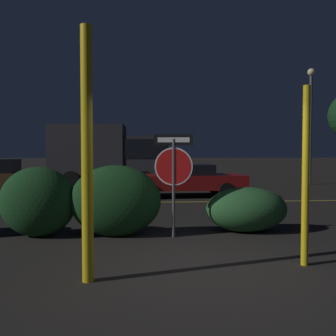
{
  "coord_description": "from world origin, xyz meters",
  "views": [
    {
      "loc": [
        -0.98,
        -5.26,
        1.71
      ],
      "look_at": [
        -0.2,
        5.25,
        1.29
      ],
      "focal_mm": 40.0,
      "sensor_mm": 36.0,
      "label": 1
    }
  ],
  "objects_px": {
    "passing_car_2": "(185,180)",
    "delivery_truck": "(111,154)",
    "hedge_bush_1": "(38,202)",
    "street_lamp": "(311,113)",
    "stop_sign": "(174,166)",
    "yellow_pole_left": "(87,155)",
    "hedge_bush_3": "(247,209)",
    "yellow_pole_right": "(306,176)",
    "hedge_bush_2": "(116,201)"
  },
  "relations": [
    {
      "from": "yellow_pole_right",
      "to": "delivery_truck",
      "type": "relative_size",
      "value": 0.45
    },
    {
      "from": "hedge_bush_1",
      "to": "street_lamp",
      "type": "bearing_deg",
      "value": 46.52
    },
    {
      "from": "hedge_bush_2",
      "to": "yellow_pole_right",
      "type": "bearing_deg",
      "value": -36.15
    },
    {
      "from": "hedge_bush_2",
      "to": "hedge_bush_1",
      "type": "bearing_deg",
      "value": 176.47
    },
    {
      "from": "hedge_bush_2",
      "to": "street_lamp",
      "type": "distance_m",
      "value": 15.72
    },
    {
      "from": "yellow_pole_right",
      "to": "hedge_bush_1",
      "type": "bearing_deg",
      "value": 153.44
    },
    {
      "from": "passing_car_2",
      "to": "delivery_truck",
      "type": "xyz_separation_m",
      "value": [
        -3.28,
        4.74,
        1.02
      ]
    },
    {
      "from": "stop_sign",
      "to": "yellow_pole_left",
      "type": "relative_size",
      "value": 0.62
    },
    {
      "from": "yellow_pole_right",
      "to": "hedge_bush_1",
      "type": "xyz_separation_m",
      "value": [
        -4.59,
        2.3,
        -0.65
      ]
    },
    {
      "from": "hedge_bush_3",
      "to": "delivery_truck",
      "type": "xyz_separation_m",
      "value": [
        -3.81,
        11.46,
        1.19
      ]
    },
    {
      "from": "hedge_bush_3",
      "to": "yellow_pole_right",
      "type": "bearing_deg",
      "value": -85.38
    },
    {
      "from": "passing_car_2",
      "to": "delivery_truck",
      "type": "bearing_deg",
      "value": 32.18
    },
    {
      "from": "yellow_pole_left",
      "to": "passing_car_2",
      "type": "relative_size",
      "value": 0.7
    },
    {
      "from": "hedge_bush_3",
      "to": "street_lamp",
      "type": "height_order",
      "value": "street_lamp"
    },
    {
      "from": "hedge_bush_2",
      "to": "passing_car_2",
      "type": "xyz_separation_m",
      "value": [
        2.28,
        6.98,
        -0.08
      ]
    },
    {
      "from": "hedge_bush_3",
      "to": "hedge_bush_1",
      "type": "bearing_deg",
      "value": -177.95
    },
    {
      "from": "hedge_bush_1",
      "to": "delivery_truck",
      "type": "distance_m",
      "value": 11.67
    },
    {
      "from": "yellow_pole_left",
      "to": "street_lamp",
      "type": "xyz_separation_m",
      "value": [
        9.88,
        14.67,
        2.16
      ]
    },
    {
      "from": "yellow_pole_left",
      "to": "hedge_bush_3",
      "type": "height_order",
      "value": "yellow_pole_left"
    },
    {
      "from": "yellow_pole_left",
      "to": "hedge_bush_1",
      "type": "height_order",
      "value": "yellow_pole_left"
    },
    {
      "from": "yellow_pole_left",
      "to": "hedge_bush_1",
      "type": "xyz_separation_m",
      "value": [
        -1.39,
        2.79,
        -0.97
      ]
    },
    {
      "from": "yellow_pole_left",
      "to": "hedge_bush_3",
      "type": "xyz_separation_m",
      "value": [
        3.0,
        2.94,
        -1.2
      ]
    },
    {
      "from": "hedge_bush_2",
      "to": "street_lamp",
      "type": "bearing_deg",
      "value": 51.05
    },
    {
      "from": "hedge_bush_1",
      "to": "hedge_bush_2",
      "type": "bearing_deg",
      "value": -3.53
    },
    {
      "from": "street_lamp",
      "to": "hedge_bush_1",
      "type": "bearing_deg",
      "value": -133.48
    },
    {
      "from": "passing_car_2",
      "to": "yellow_pole_right",
      "type": "bearing_deg",
      "value": -177.94
    },
    {
      "from": "delivery_truck",
      "to": "street_lamp",
      "type": "xyz_separation_m",
      "value": [
        10.68,
        0.26,
        2.18
      ]
    },
    {
      "from": "yellow_pole_right",
      "to": "delivery_truck",
      "type": "bearing_deg",
      "value": 106.05
    },
    {
      "from": "stop_sign",
      "to": "yellow_pole_right",
      "type": "distance_m",
      "value": 2.75
    },
    {
      "from": "stop_sign",
      "to": "yellow_pole_left",
      "type": "bearing_deg",
      "value": -110.78
    },
    {
      "from": "passing_car_2",
      "to": "street_lamp",
      "type": "height_order",
      "value": "street_lamp"
    },
    {
      "from": "hedge_bush_3",
      "to": "delivery_truck",
      "type": "bearing_deg",
      "value": 108.37
    },
    {
      "from": "stop_sign",
      "to": "hedge_bush_3",
      "type": "distance_m",
      "value": 1.93
    },
    {
      "from": "stop_sign",
      "to": "yellow_pole_left",
      "type": "height_order",
      "value": "yellow_pole_left"
    },
    {
      "from": "yellow_pole_right",
      "to": "street_lamp",
      "type": "distance_m",
      "value": 15.87
    },
    {
      "from": "yellow_pole_left",
      "to": "delivery_truck",
      "type": "bearing_deg",
      "value": 93.19
    },
    {
      "from": "hedge_bush_1",
      "to": "delivery_truck",
      "type": "xyz_separation_m",
      "value": [
        0.59,
        11.62,
        0.96
      ]
    },
    {
      "from": "hedge_bush_1",
      "to": "passing_car_2",
      "type": "height_order",
      "value": "hedge_bush_1"
    },
    {
      "from": "delivery_truck",
      "to": "street_lamp",
      "type": "relative_size",
      "value": 0.97
    },
    {
      "from": "yellow_pole_right",
      "to": "hedge_bush_3",
      "type": "bearing_deg",
      "value": 94.62
    },
    {
      "from": "hedge_bush_3",
      "to": "delivery_truck",
      "type": "relative_size",
      "value": 0.29
    },
    {
      "from": "yellow_pole_left",
      "to": "passing_car_2",
      "type": "xyz_separation_m",
      "value": [
        2.47,
        9.67,
        -1.03
      ]
    },
    {
      "from": "hedge_bush_1",
      "to": "delivery_truck",
      "type": "height_order",
      "value": "delivery_truck"
    },
    {
      "from": "yellow_pole_right",
      "to": "passing_car_2",
      "type": "distance_m",
      "value": 9.23
    },
    {
      "from": "hedge_bush_1",
      "to": "street_lamp",
      "type": "relative_size",
      "value": 0.25
    },
    {
      "from": "yellow_pole_right",
      "to": "hedge_bush_3",
      "type": "relative_size",
      "value": 1.53
    },
    {
      "from": "hedge_bush_3",
      "to": "passing_car_2",
      "type": "xyz_separation_m",
      "value": [
        -0.53,
        6.72,
        0.17
      ]
    },
    {
      "from": "stop_sign",
      "to": "hedge_bush_1",
      "type": "relative_size",
      "value": 1.35
    },
    {
      "from": "hedge_bush_3",
      "to": "delivery_truck",
      "type": "distance_m",
      "value": 12.14
    },
    {
      "from": "hedge_bush_2",
      "to": "delivery_truck",
      "type": "height_order",
      "value": "delivery_truck"
    }
  ]
}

